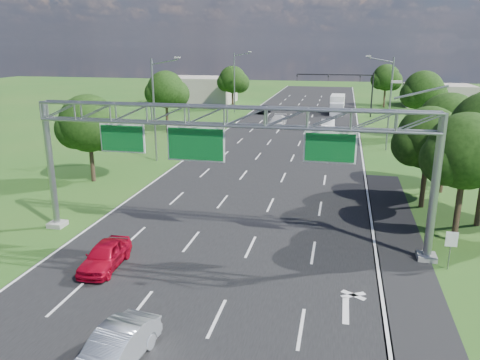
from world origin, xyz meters
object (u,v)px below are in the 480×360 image
(sign_gantry, at_px, (227,127))
(red_coupe, at_px, (105,255))
(regulatory_sign, at_px, (451,243))
(box_truck, at_px, (337,105))
(silver_sedan, at_px, (114,350))
(traffic_signal, at_px, (350,84))

(sign_gantry, xyz_separation_m, red_coupe, (-5.48, -4.63, -6.20))
(regulatory_sign, bearing_deg, box_truck, 96.72)
(regulatory_sign, distance_m, red_coupe, 17.94)
(box_truck, bearing_deg, sign_gantry, -93.83)
(red_coupe, xyz_separation_m, silver_sedan, (4.15, -7.15, 0.02))
(red_coupe, xyz_separation_m, box_truck, (10.79, 61.07, 0.72))
(traffic_signal, height_order, red_coupe, traffic_signal)
(sign_gantry, relative_size, box_truck, 3.00)
(sign_gantry, xyz_separation_m, traffic_signal, (7.15, 53.00, -1.72))
(regulatory_sign, bearing_deg, traffic_signal, 95.20)
(regulatory_sign, distance_m, box_truck, 57.86)
(sign_gantry, relative_size, silver_sedan, 5.40)
(silver_sedan, xyz_separation_m, box_truck, (6.63, 68.22, 0.70))
(regulatory_sign, relative_size, silver_sedan, 0.48)
(red_coupe, distance_m, box_truck, 62.02)
(traffic_signal, height_order, box_truck, traffic_signal)
(red_coupe, bearing_deg, box_truck, 77.03)
(red_coupe, bearing_deg, silver_sedan, -62.79)
(traffic_signal, distance_m, box_truck, 5.41)
(box_truck, bearing_deg, regulatory_sign, -81.75)
(sign_gantry, distance_m, traffic_signal, 53.51)
(sign_gantry, height_order, silver_sedan, sign_gantry)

